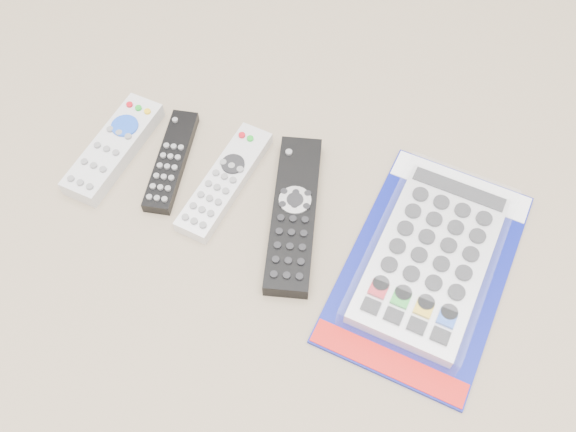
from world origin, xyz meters
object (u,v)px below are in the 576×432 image
(remote_slim_black, at_px, (171,161))
(jumbo_remote_packaged, at_px, (431,258))
(remote_silver_dvd, at_px, (225,181))
(remote_small_grey, at_px, (114,148))
(remote_large_black, at_px, (294,214))

(remote_slim_black, distance_m, jumbo_remote_packaged, 0.35)
(remote_slim_black, bearing_deg, jumbo_remote_packaged, -15.20)
(remote_silver_dvd, relative_size, jumbo_remote_packaged, 0.57)
(remote_small_grey, height_order, remote_silver_dvd, remote_small_grey)
(remote_small_grey, bearing_deg, jumbo_remote_packaged, 2.72)
(remote_silver_dvd, height_order, remote_large_black, remote_large_black)
(remote_small_grey, relative_size, remote_silver_dvd, 0.95)
(remote_silver_dvd, bearing_deg, remote_small_grey, -172.24)
(remote_small_grey, relative_size, remote_large_black, 0.77)
(remote_slim_black, relative_size, remote_large_black, 0.71)
(remote_slim_black, bearing_deg, remote_silver_dvd, -15.01)
(remote_silver_dvd, xyz_separation_m, jumbo_remote_packaged, (0.27, -0.04, 0.01))
(remote_slim_black, bearing_deg, remote_small_grey, 175.81)
(remote_small_grey, relative_size, remote_slim_black, 1.09)
(remote_large_black, distance_m, jumbo_remote_packaged, 0.17)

